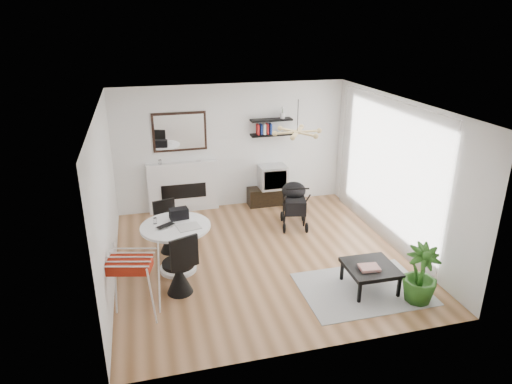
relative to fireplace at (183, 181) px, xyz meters
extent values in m
plane|color=brown|center=(1.10, -2.42, -0.69)|extent=(5.00, 5.00, 0.00)
plane|color=white|center=(1.10, -2.42, 2.01)|extent=(5.00, 5.00, 0.00)
plane|color=white|center=(1.10, 0.08, 0.66)|extent=(5.00, 0.00, 5.00)
plane|color=white|center=(-1.40, -2.42, 0.66)|extent=(0.00, 5.00, 5.00)
plane|color=white|center=(3.60, -2.42, 0.66)|extent=(0.00, 5.00, 5.00)
cube|color=white|center=(3.50, -2.22, 0.66)|extent=(0.04, 3.60, 2.60)
cube|color=white|center=(0.00, 0.00, -0.14)|extent=(1.50, 0.15, 1.10)
cube|color=black|center=(0.00, -0.06, -0.21)|extent=(0.95, 0.06, 0.32)
cube|color=black|center=(0.00, 0.06, 1.06)|extent=(1.12, 0.03, 0.82)
cube|color=white|center=(0.00, 0.04, 1.06)|extent=(1.02, 0.01, 0.72)
cube|color=black|center=(1.95, -0.05, 0.91)|extent=(0.90, 0.25, 0.04)
cube|color=black|center=(1.95, -0.05, 1.23)|extent=(0.90, 0.25, 0.04)
cube|color=black|center=(1.95, -0.12, -0.49)|extent=(1.06, 0.37, 0.40)
cube|color=silver|center=(1.97, -0.12, -0.03)|extent=(0.59, 0.52, 0.52)
cube|color=black|center=(1.97, -0.37, -0.03)|extent=(0.50, 0.01, 0.41)
cylinder|color=white|center=(-0.38, -2.51, -0.65)|extent=(0.61, 0.61, 0.07)
cylinder|color=white|center=(-0.38, -2.51, -0.26)|extent=(0.15, 0.15, 0.72)
cylinder|color=white|center=(-0.38, -2.51, 0.12)|extent=(1.14, 1.14, 0.04)
imported|color=black|center=(-0.51, -2.56, 0.16)|extent=(0.37, 0.33, 0.02)
cube|color=black|center=(-0.29, -2.26, 0.24)|extent=(0.33, 0.22, 0.18)
cube|color=silver|center=(-0.18, -2.63, 0.15)|extent=(0.41, 0.36, 0.01)
cylinder|color=white|center=(-0.69, -2.36, 0.20)|extent=(0.06, 0.06, 0.10)
cylinder|color=black|center=(-0.45, -1.81, -0.23)|extent=(0.44, 0.44, 0.05)
cone|color=black|center=(-0.45, -1.81, -0.47)|extent=(0.36, 0.36, 0.42)
cube|color=black|center=(-0.50, -1.61, 0.02)|extent=(0.40, 0.15, 0.45)
cylinder|color=black|center=(-0.41, -3.17, -0.18)|extent=(0.49, 0.49, 0.06)
cone|color=black|center=(-0.41, -3.17, -0.45)|extent=(0.40, 0.40, 0.47)
cube|color=black|center=(-0.33, -3.38, 0.10)|extent=(0.43, 0.21, 0.50)
cube|color=maroon|center=(-1.08, -3.67, 0.20)|extent=(0.64, 0.46, 0.16)
cube|color=black|center=(2.07, -1.36, -0.20)|extent=(0.53, 0.68, 0.28)
ellipsoid|color=black|center=(2.11, -1.19, 0.02)|extent=(0.48, 0.48, 0.34)
cylinder|color=black|center=(1.98, -1.74, 0.27)|extent=(0.44, 0.13, 0.03)
torus|color=black|center=(1.91, -1.04, -0.59)|extent=(0.10, 0.22, 0.21)
torus|color=black|center=(2.34, -1.14, -0.59)|extent=(0.10, 0.22, 0.21)
torus|color=black|center=(1.79, -1.59, -0.59)|extent=(0.10, 0.22, 0.21)
torus|color=black|center=(2.22, -1.69, -0.59)|extent=(0.10, 0.22, 0.21)
cube|color=gray|center=(2.36, -3.81, -0.68)|extent=(1.93, 1.40, 0.01)
cube|color=black|center=(2.47, -3.81, -0.32)|extent=(0.77, 0.77, 0.06)
cube|color=black|center=(2.14, -4.13, -0.51)|extent=(0.04, 0.04, 0.32)
cube|color=black|center=(2.78, -4.14, -0.51)|extent=(0.04, 0.04, 0.32)
cube|color=black|center=(2.15, -3.48, -0.51)|extent=(0.04, 0.04, 0.32)
cube|color=black|center=(2.80, -3.50, -0.51)|extent=(0.04, 0.04, 0.32)
cube|color=#B8382E|center=(2.40, -3.88, -0.26)|extent=(0.32, 0.26, 0.04)
imported|color=#255718|center=(3.01, -4.30, -0.23)|extent=(0.58, 0.58, 0.91)
camera|label=1|loc=(-0.79, -9.31, 3.32)|focal=32.00mm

